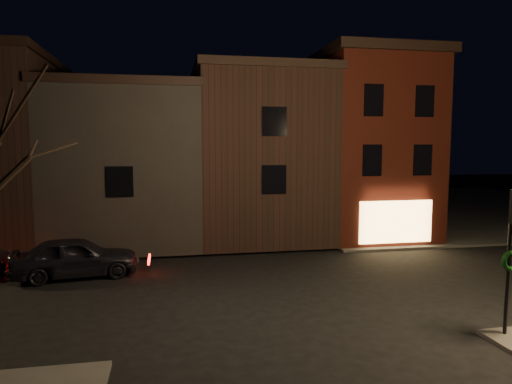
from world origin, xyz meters
TOP-DOWN VIEW (x-y plane):
  - ground at (0.00, 0.00)m, footprint 120.00×120.00m
  - sidewalk_far_right at (20.00, 20.00)m, footprint 30.00×30.00m
  - corner_building at (8.00, 9.47)m, footprint 6.50×8.50m
  - row_building_a at (1.50, 10.50)m, footprint 7.30×10.30m
  - row_building_b at (-5.75, 10.50)m, footprint 7.80×10.30m
  - parked_car_a at (-7.33, 3.13)m, footprint 5.10×2.60m

SIDE VIEW (x-z plane):
  - ground at x=0.00m, z-range 0.00..0.00m
  - sidewalk_far_right at x=20.00m, z-range 0.00..0.12m
  - parked_car_a at x=-7.33m, z-range 0.00..1.66m
  - row_building_b at x=-5.75m, z-range 0.13..8.53m
  - row_building_a at x=1.50m, z-range 0.13..9.53m
  - corner_building at x=8.00m, z-range 0.15..10.65m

